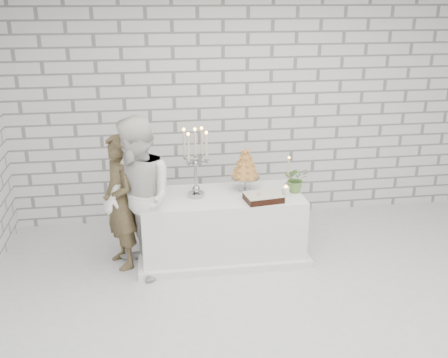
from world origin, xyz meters
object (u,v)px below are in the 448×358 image
Objects in this scene: bride at (138,200)px; croquembouche at (245,169)px; cake_table at (222,226)px; groom at (120,202)px; candelabra at (196,163)px.

bride reaches higher than croquembouche.
bride is at bearing -161.21° from croquembouche.
bride is 3.39× the size of croquembouche.
croquembouche reaches higher than cake_table.
groom reaches higher than croquembouche.
cake_table is 2.29× the size of candelabra.
groom is at bearing -173.53° from croquembouche.
cake_table is 3.51× the size of croquembouche.
groom is at bearing -165.66° from bride.
candelabra is 1.53× the size of croquembouche.
bride is 1.28m from croquembouche.
croquembouche is (1.20, 0.41, 0.14)m from bride.
bride is at bearing -162.32° from cake_table.
candelabra is (0.83, 0.04, 0.39)m from groom.
cake_table is 0.82m from candelabra.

